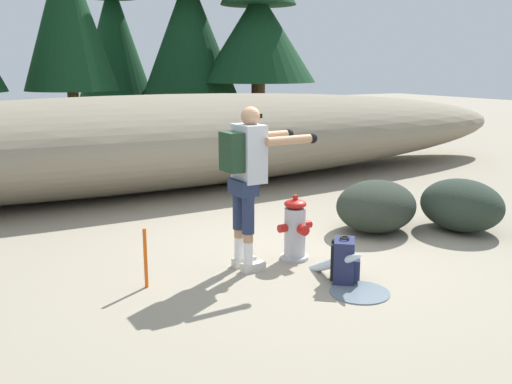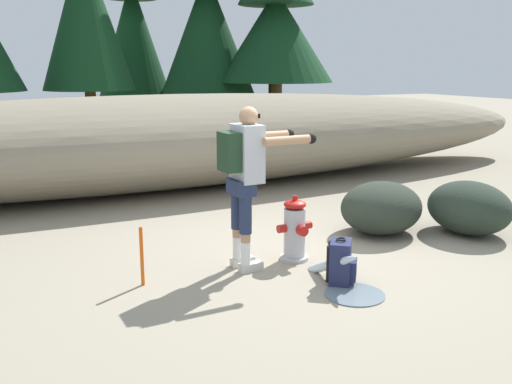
# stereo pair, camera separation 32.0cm
# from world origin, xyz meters

# --- Properties ---
(ground_plane) EXTENTS (56.00, 56.00, 0.04)m
(ground_plane) POSITION_xyz_m (0.00, 0.00, -0.02)
(ground_plane) COLOR gray
(dirt_embankment) EXTENTS (16.87, 3.20, 1.63)m
(dirt_embankment) POSITION_xyz_m (0.00, 4.31, 0.82)
(dirt_embankment) COLOR gray
(dirt_embankment) RESTS_ON ground_plane
(fire_hydrant) EXTENTS (0.42, 0.37, 0.74)m
(fire_hydrant) POSITION_xyz_m (0.06, -0.15, 0.34)
(fire_hydrant) COLOR #B2B2B7
(fire_hydrant) RESTS_ON ground_plane
(hydrant_water_jet) EXTENTS (0.58, 1.28, 0.57)m
(hydrant_water_jet) POSITION_xyz_m (0.06, -0.92, 0.10)
(hydrant_water_jet) COLOR silver
(hydrant_water_jet) RESTS_ON ground_plane
(utility_worker) EXTENTS (0.98, 0.55, 1.73)m
(utility_worker) POSITION_xyz_m (-0.53, -0.15, 1.09)
(utility_worker) COLOR beige
(utility_worker) RESTS_ON ground_plane
(spare_backpack) EXTENTS (0.36, 0.36, 0.47)m
(spare_backpack) POSITION_xyz_m (0.11, -0.97, 0.22)
(spare_backpack) COLOR #23284C
(spare_backpack) RESTS_ON ground_plane
(boulder_large) EXTENTS (1.41, 1.32, 0.67)m
(boulder_large) POSITION_xyz_m (1.59, 0.26, 0.34)
(boulder_large) COLOR #293127
(boulder_large) RESTS_ON ground_plane
(boulder_mid) EXTENTS (1.01, 1.19, 0.68)m
(boulder_mid) POSITION_xyz_m (2.60, -0.26, 0.34)
(boulder_mid) COLOR #273228
(boulder_mid) RESTS_ON ground_plane
(pine_tree_right) EXTENTS (2.00, 2.00, 6.45)m
(pine_tree_right) POSITION_xyz_m (0.92, 9.68, 3.33)
(pine_tree_right) COLOR #47331E
(pine_tree_right) RESTS_ON ground_plane
(pine_tree_far_right) EXTENTS (2.69, 2.69, 6.68)m
(pine_tree_far_right) POSITION_xyz_m (2.50, 8.47, 3.39)
(pine_tree_far_right) COLOR #47331E
(pine_tree_far_right) RESTS_ON ground_plane
(pine_tree_ridge_end) EXTENTS (2.86, 2.86, 5.43)m
(pine_tree_ridge_end) POSITION_xyz_m (3.86, 7.35, 3.24)
(pine_tree_ridge_end) COLOR #47331E
(pine_tree_ridge_end) RESTS_ON ground_plane
(survey_stake) EXTENTS (0.04, 0.04, 0.60)m
(survey_stake) POSITION_xyz_m (-1.67, -0.13, 0.30)
(survey_stake) COLOR #E55914
(survey_stake) RESTS_ON ground_plane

